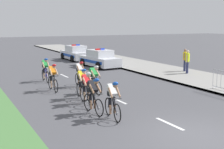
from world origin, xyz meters
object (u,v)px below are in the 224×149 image
at_px(cyclist_fifth, 94,79).
at_px(police_car_second, 76,53).
at_px(cyclist_fourth, 82,83).
at_px(cyclist_seventh, 80,74).
at_px(spectator_closest, 187,60).
at_px(spectator_middle, 185,58).
at_px(cyclist_second, 93,95).
at_px(cyclist_eighth, 45,69).
at_px(cyclist_sixth, 53,77).
at_px(cyclist_lead, 113,99).
at_px(police_car_nearest, 99,59).
at_px(cyclist_third, 87,87).

relative_size(cyclist_fifth, police_car_second, 0.39).
height_order(cyclist_fourth, cyclist_seventh, same).
height_order(spectator_closest, spectator_middle, same).
relative_size(cyclist_second, cyclist_eighth, 1.00).
xyz_separation_m(cyclist_second, cyclist_sixth, (-0.19, 5.01, 0.00)).
height_order(cyclist_lead, cyclist_fifth, same).
xyz_separation_m(spectator_closest, spectator_middle, (0.56, 0.93, 0.00)).
relative_size(cyclist_fifth, police_car_nearest, 0.38).
xyz_separation_m(cyclist_sixth, police_car_nearest, (6.34, 7.41, -0.11)).
relative_size(cyclist_third, police_car_second, 0.39).
distance_m(cyclist_second, cyclist_fourth, 2.71).
distance_m(cyclist_sixth, cyclist_eighth, 2.98).
distance_m(cyclist_eighth, spectator_middle, 10.41).
height_order(cyclist_sixth, spectator_middle, spectator_middle).
bearing_deg(police_car_second, cyclist_second, -108.73).
distance_m(cyclist_fifth, cyclist_sixth, 2.39).
distance_m(cyclist_fifth, spectator_closest, 8.72).
distance_m(cyclist_third, cyclist_fifth, 2.18).
height_order(cyclist_second, cyclist_fifth, same).
bearing_deg(spectator_middle, spectator_closest, -121.15).
height_order(cyclist_fifth, cyclist_seventh, same).
xyz_separation_m(cyclist_eighth, police_car_nearest, (5.94, 4.46, -0.11)).
bearing_deg(cyclist_third, spectator_closest, 23.26).
bearing_deg(cyclist_fifth, cyclist_lead, -105.14).
distance_m(cyclist_third, cyclist_eighth, 6.40).
relative_size(cyclist_third, cyclist_fifth, 1.00).
distance_m(cyclist_lead, police_car_second, 19.98).
bearing_deg(spectator_middle, cyclist_fourth, -158.19).
xyz_separation_m(cyclist_second, police_car_second, (6.15, 18.13, -0.11)).
height_order(cyclist_eighth, spectator_middle, spectator_middle).
bearing_deg(police_car_second, cyclist_eighth, -120.31).
xyz_separation_m(cyclist_seventh, cyclist_eighth, (-1.34, 2.62, 0.00)).
height_order(cyclist_lead, cyclist_third, same).
distance_m(cyclist_eighth, police_car_second, 11.76).
bearing_deg(cyclist_second, police_car_second, 71.27).
xyz_separation_m(cyclist_lead, spectator_closest, (9.59, 6.70, 0.30)).
relative_size(cyclist_third, cyclist_fourth, 1.00).
distance_m(cyclist_fourth, cyclist_fifth, 1.23).
xyz_separation_m(police_car_second, spectator_closest, (3.82, -12.43, 0.40)).
relative_size(cyclist_third, cyclist_seventh, 1.00).
xyz_separation_m(cyclist_fifth, cyclist_sixth, (-1.75, 1.63, 0.00)).
height_order(cyclist_sixth, cyclist_seventh, same).
height_order(cyclist_fifth, spectator_closest, spectator_closest).
relative_size(cyclist_lead, cyclist_sixth, 1.00).
bearing_deg(spectator_middle, cyclist_seventh, -171.95).
xyz_separation_m(cyclist_fourth, spectator_closest, (9.38, 3.05, 0.30)).
relative_size(cyclist_lead, police_car_nearest, 0.38).
xyz_separation_m(cyclist_second, cyclist_eighth, (0.21, 7.97, 0.00)).
bearing_deg(cyclist_sixth, cyclist_third, -80.90).
relative_size(cyclist_fourth, spectator_closest, 1.03).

